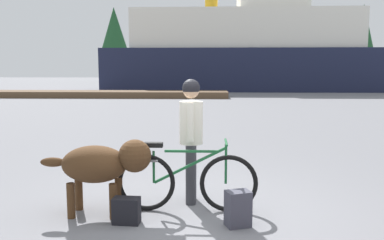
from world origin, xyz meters
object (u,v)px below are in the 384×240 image
(bicycle, at_px, (186,181))
(backpack, at_px, (238,209))
(ferry_boat, at_px, (244,53))
(handbag_pannier, at_px, (126,211))
(person_cyclist, at_px, (191,129))
(dog, at_px, (103,164))

(bicycle, bearing_deg, backpack, -36.67)
(ferry_boat, bearing_deg, handbag_pannier, -97.48)
(person_cyclist, xyz_separation_m, dog, (-1.08, -0.53, -0.37))
(ferry_boat, bearing_deg, backpack, -95.06)
(handbag_pannier, bearing_deg, backpack, -1.18)
(dog, distance_m, ferry_boat, 31.20)
(bicycle, xyz_separation_m, handbag_pannier, (-0.69, -0.45, -0.25))
(bicycle, distance_m, backpack, 0.81)
(backpack, distance_m, ferry_boat, 31.37)
(person_cyclist, relative_size, dog, 1.21)
(bicycle, height_order, dog, dog)
(person_cyclist, bearing_deg, ferry_boat, 83.69)
(bicycle, height_order, backpack, bicycle)
(backpack, xyz_separation_m, ferry_boat, (2.75, 31.10, 3.02))
(backpack, height_order, ferry_boat, ferry_boat)
(bicycle, distance_m, ferry_boat, 30.94)
(bicycle, relative_size, ferry_boat, 0.08)
(bicycle, distance_m, handbag_pannier, 0.86)
(bicycle, xyz_separation_m, dog, (-1.04, -0.15, 0.25))
(backpack, xyz_separation_m, handbag_pannier, (-1.33, 0.03, -0.05))
(ferry_boat, bearing_deg, dog, -98.19)
(person_cyclist, bearing_deg, backpack, -55.41)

